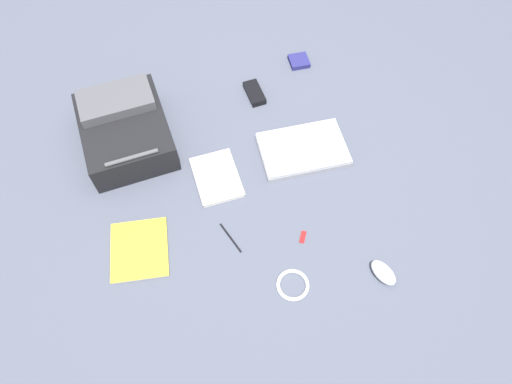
% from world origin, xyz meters
% --- Properties ---
extents(ground_plane, '(3.98, 3.98, 0.00)m').
position_xyz_m(ground_plane, '(0.00, 0.00, 0.00)').
color(ground_plane, '#4C5160').
extents(backpack, '(0.34, 0.42, 0.18)m').
position_xyz_m(backpack, '(0.37, -0.40, 0.08)').
color(backpack, black).
rests_on(backpack, ground_plane).
extents(laptop, '(0.38, 0.27, 0.03)m').
position_xyz_m(laptop, '(-0.27, -0.09, 0.02)').
color(laptop, '#929296').
rests_on(laptop, ground_plane).
extents(book_blue, '(0.25, 0.27, 0.02)m').
position_xyz_m(book_blue, '(0.45, 0.10, 0.01)').
color(book_blue, silver).
rests_on(book_blue, ground_plane).
extents(book_comic, '(0.18, 0.24, 0.02)m').
position_xyz_m(book_comic, '(0.10, -0.09, 0.01)').
color(book_comic, silver).
rests_on(book_comic, ground_plane).
extents(computer_mouse, '(0.08, 0.12, 0.04)m').
position_xyz_m(computer_mouse, '(-0.32, 0.49, 0.02)').
color(computer_mouse, silver).
rests_on(computer_mouse, ground_plane).
extents(cable_coil, '(0.12, 0.12, 0.01)m').
position_xyz_m(cable_coil, '(-0.01, 0.42, 0.01)').
color(cable_coil, silver).
rests_on(cable_coil, ground_plane).
extents(power_brick, '(0.07, 0.13, 0.03)m').
position_xyz_m(power_brick, '(-0.20, -0.44, 0.01)').
color(power_brick, black).
rests_on(power_brick, ground_plane).
extents(pen_black, '(0.04, 0.14, 0.01)m').
position_xyz_m(pen_black, '(0.13, 0.17, 0.00)').
color(pen_black, black).
rests_on(pen_black, ground_plane).
extents(earbud_pouch, '(0.10, 0.10, 0.02)m').
position_xyz_m(earbud_pouch, '(-0.46, -0.55, 0.01)').
color(earbud_pouch, navy).
rests_on(earbud_pouch, ground_plane).
extents(usb_stick, '(0.04, 0.05, 0.01)m').
position_xyz_m(usb_stick, '(-0.12, 0.26, 0.00)').
color(usb_stick, '#B21919').
rests_on(usb_stick, ground_plane).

